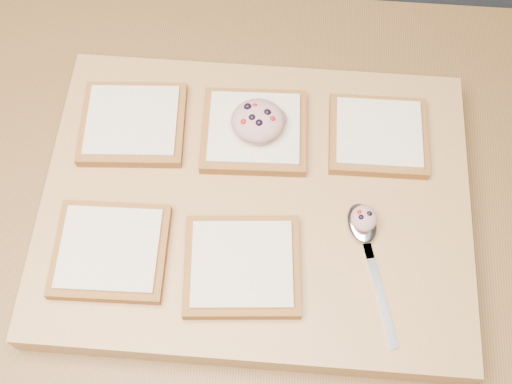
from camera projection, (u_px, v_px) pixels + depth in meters
ground at (277, 374)px, 1.61m from camera, size 4.00×4.00×0.00m
island_counter at (284, 329)px, 1.20m from camera, size 2.00×0.80×0.90m
cutting_board at (256, 204)px, 0.80m from camera, size 0.52×0.40×0.04m
bread_far_left at (133, 123)px, 0.82m from camera, size 0.14×0.13×0.02m
bread_far_center at (254, 131)px, 0.81m from camera, size 0.14×0.13×0.02m
bread_far_right at (378, 135)px, 0.81m from camera, size 0.12×0.11×0.02m
bread_near_left at (110, 251)px, 0.74m from camera, size 0.13×0.12×0.02m
bread_near_center at (242, 266)px, 0.73m from camera, size 0.14×0.13×0.02m
tuna_salad_dollop at (258, 120)px, 0.79m from camera, size 0.07×0.06×0.03m
spoon at (365, 233)px, 0.75m from camera, size 0.06×0.18×0.01m
spoon_salad at (364, 218)px, 0.75m from camera, size 0.03×0.03×0.02m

